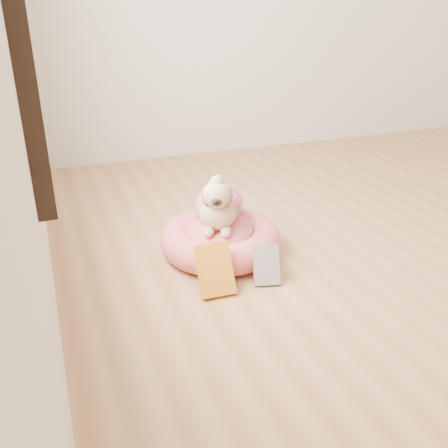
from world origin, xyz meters
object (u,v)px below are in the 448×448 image
object	(u,v)px
book_yellow	(215,270)
pet_bed	(220,240)
dog	(218,196)
book_white	(266,265)

from	to	relation	value
book_yellow	pet_bed	bearing A→B (deg)	67.82
dog	book_white	world-z (taller)	dog
book_yellow	book_white	xyz separation A→B (m)	(0.24, -0.00, -0.03)
pet_bed	dog	xyz separation A→B (m)	(-0.00, 0.01, 0.23)
pet_bed	book_yellow	distance (m)	0.36
pet_bed	book_yellow	world-z (taller)	book_yellow
book_yellow	book_white	size ratio (longest dim) A/B	1.26
dog	book_yellow	xyz separation A→B (m)	(-0.14, -0.34, -0.20)
book_white	book_yellow	bearing A→B (deg)	-165.20
dog	book_white	distance (m)	0.42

